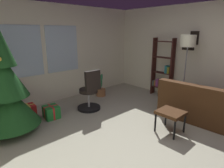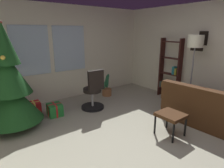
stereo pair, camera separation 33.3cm
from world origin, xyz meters
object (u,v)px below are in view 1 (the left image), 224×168
object	(u,v)px
gift_box_green	(51,112)
bookshelf	(163,71)
gift_box_red	(29,111)
potted_plant	(100,88)
couch	(213,106)
floor_lamp	(188,46)
holiday_tree	(6,91)
footstool	(171,114)
office_chair	(90,94)

from	to	relation	value
gift_box_green	bookshelf	xyz separation A→B (m)	(3.08, -0.80, 0.60)
gift_box_red	potted_plant	distance (m)	2.11
couch	floor_lamp	xyz separation A→B (m)	(0.30, 0.85, 1.21)
holiday_tree	gift_box_green	size ratio (longest dim) A/B	7.04
footstool	floor_lamp	distance (m)	1.93
couch	footstool	size ratio (longest dim) A/B	4.00
couch	holiday_tree	world-z (taller)	holiday_tree
couch	bookshelf	distance (m)	1.78
footstool	office_chair	world-z (taller)	office_chair
bookshelf	holiday_tree	bearing A→B (deg)	169.51
potted_plant	footstool	bearing A→B (deg)	-99.07
gift_box_red	footstool	bearing A→B (deg)	-56.14
gift_box_green	footstool	bearing A→B (deg)	-57.14
footstool	floor_lamp	bearing A→B (deg)	19.34
bookshelf	floor_lamp	size ratio (longest dim) A/B	0.95
footstool	office_chair	bearing A→B (deg)	103.64
office_chair	floor_lamp	xyz separation A→B (m)	(1.93, -1.37, 1.12)
office_chair	bookshelf	bearing A→B (deg)	-15.06
footstool	gift_box_green	size ratio (longest dim) A/B	1.30
gift_box_red	office_chair	world-z (taller)	office_chair
floor_lamp	gift_box_red	bearing A→B (deg)	147.59
office_chair	floor_lamp	size ratio (longest dim) A/B	0.56
couch	gift_box_green	world-z (taller)	couch
holiday_tree	floor_lamp	xyz separation A→B (m)	(3.67, -1.51, 0.67)
office_chair	holiday_tree	bearing A→B (deg)	175.43
gift_box_green	office_chair	bearing A→B (deg)	-13.38
couch	potted_plant	xyz separation A→B (m)	(-0.77, 2.87, -0.07)
gift_box_red	gift_box_green	bearing A→B (deg)	-51.52
couch	floor_lamp	bearing A→B (deg)	70.58
potted_plant	gift_box_green	bearing A→B (deg)	-166.21
office_chair	potted_plant	size ratio (longest dim) A/B	1.51
bookshelf	potted_plant	size ratio (longest dim) A/B	2.55
office_chair	floor_lamp	distance (m)	2.62
footstool	gift_box_red	world-z (taller)	footstool
footstool	couch	bearing A→B (deg)	-15.84
footstool	holiday_tree	size ratio (longest dim) A/B	0.18
gift_box_red	holiday_tree	bearing A→B (deg)	-134.80
holiday_tree	gift_box_red	size ratio (longest dim) A/B	7.49
gift_box_green	office_chair	world-z (taller)	office_chair
gift_box_red	floor_lamp	xyz separation A→B (m)	(3.17, -2.01, 1.37)
couch	potted_plant	distance (m)	2.97
floor_lamp	potted_plant	world-z (taller)	floor_lamp
holiday_tree	floor_lamp	distance (m)	4.02
holiday_tree	bookshelf	distance (m)	3.98
office_chair	bookshelf	size ratio (longest dim) A/B	0.59
footstool	gift_box_red	bearing A→B (deg)	123.86
gift_box_green	potted_plant	bearing A→B (deg)	13.79
couch	floor_lamp	distance (m)	1.51
bookshelf	potted_plant	bearing A→B (deg)	136.79
bookshelf	floor_lamp	bearing A→B (deg)	-107.30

